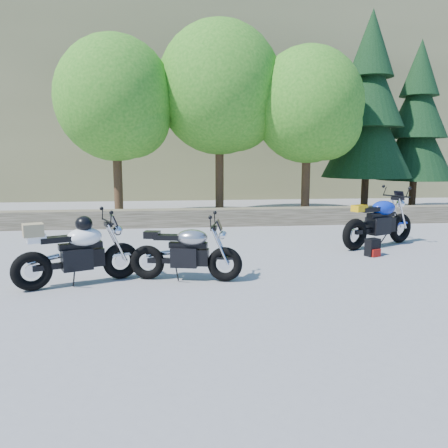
{
  "coord_description": "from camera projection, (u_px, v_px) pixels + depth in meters",
  "views": [
    {
      "loc": [
        -0.72,
        -7.05,
        2.01
      ],
      "look_at": [
        0.2,
        1.0,
        0.75
      ],
      "focal_mm": 35.0,
      "sensor_mm": 36.0,
      "label": 1
    }
  ],
  "objects": [
    {
      "name": "backpack",
      "position": [
        373.0,
        248.0,
        8.85
      ],
      "size": [
        0.32,
        0.3,
        0.36
      ],
      "rotation": [
        0.0,
        0.0,
        0.37
      ],
      "color": "black",
      "rests_on": "ground"
    },
    {
      "name": "tree_decid_left",
      "position": [
        118.0,
        103.0,
        13.49
      ],
      "size": [
        3.67,
        3.67,
        5.62
      ],
      "color": "#382314",
      "rests_on": "ground"
    },
    {
      "name": "tree_decid_mid",
      "position": [
        223.0,
        93.0,
        14.19
      ],
      "size": [
        4.08,
        4.08,
        6.24
      ],
      "color": "#382314",
      "rests_on": "ground"
    },
    {
      "name": "silver_bike",
      "position": [
        186.0,
        253.0,
        7.08
      ],
      "size": [
        1.84,
        0.66,
        0.93
      ],
      "rotation": [
        0.0,
        0.0,
        -0.22
      ],
      "color": "black",
      "rests_on": "ground"
    },
    {
      "name": "hillside",
      "position": [
        221.0,
        85.0,
        33.98
      ],
      "size": [
        80.0,
        30.0,
        15.0
      ],
      "primitive_type": "cube",
      "color": "brown",
      "rests_on": "ground"
    },
    {
      "name": "stone_wall",
      "position": [
        200.0,
        218.0,
        12.67
      ],
      "size": [
        22.0,
        0.55,
        0.5
      ],
      "primitive_type": "cube",
      "color": "#46402F",
      "rests_on": "ground"
    },
    {
      "name": "conifer_far",
      "position": [
        417.0,
        122.0,
        16.38
      ],
      "size": [
        2.82,
        2.82,
        6.27
      ],
      "color": "#382314",
      "rests_on": "ground"
    },
    {
      "name": "blue_bike",
      "position": [
        379.0,
        222.0,
        9.78
      ],
      "size": [
        2.09,
        1.13,
        1.13
      ],
      "rotation": [
        0.0,
        0.0,
        0.45
      ],
      "color": "black",
      "rests_on": "ground"
    },
    {
      "name": "ground",
      "position": [
        219.0,
        277.0,
        7.31
      ],
      "size": [
        90.0,
        90.0,
        0.0
      ],
      "primitive_type": "plane",
      "color": "gray",
      "rests_on": "ground"
    },
    {
      "name": "white_bike",
      "position": [
        77.0,
        251.0,
        6.83
      ],
      "size": [
        1.87,
        0.93,
        1.09
      ],
      "rotation": [
        0.0,
        0.0,
        0.4
      ],
      "color": "black",
      "rests_on": "ground"
    },
    {
      "name": "conifer_near",
      "position": [
        369.0,
        109.0,
        15.48
      ],
      "size": [
        3.17,
        3.17,
        7.06
      ],
      "color": "#382314",
      "rests_on": "ground"
    },
    {
      "name": "tree_decid_right",
      "position": [
        312.0,
        109.0,
        13.99
      ],
      "size": [
        3.54,
        3.54,
        5.41
      ],
      "color": "#382314",
      "rests_on": "ground"
    }
  ]
}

